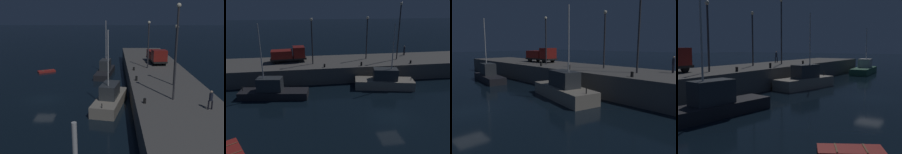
# 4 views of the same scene
# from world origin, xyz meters

# --- Properties ---
(ground_plane) EXTENTS (320.00, 320.00, 0.00)m
(ground_plane) POSITION_xyz_m (0.00, 0.00, 0.00)
(ground_plane) COLOR black
(pier_quay) EXTENTS (57.27, 8.66, 2.49)m
(pier_quay) POSITION_xyz_m (0.00, 15.40, 1.24)
(pier_quay) COLOR #5B5956
(pier_quay) RESTS_ON ground
(fishing_boat_blue) EXTENTS (8.64, 4.41, 9.09)m
(fishing_boat_blue) POSITION_xyz_m (2.28, 8.54, 1.00)
(fishing_boat_blue) COLOR gray
(fishing_boat_blue) RESTS_ON ground
(fishing_boat_white) EXTENTS (8.95, 3.52, 9.36)m
(fishing_boat_white) POSITION_xyz_m (-13.14, 7.49, 0.91)
(fishing_boat_white) COLOR #232328
(fishing_boat_white) RESTS_ON ground
(rowboat_white_mid) EXTENTS (2.62, 3.33, 0.36)m
(rowboat_white_mid) POSITION_xyz_m (-15.05, -3.36, 0.16)
(rowboat_white_mid) COLOR #B22823
(rowboat_white_mid) RESTS_ON ground
(lamp_post_west) EXTENTS (0.44, 0.44, 7.07)m
(lamp_post_west) POSITION_xyz_m (-7.63, 14.19, 6.67)
(lamp_post_west) COLOR #38383D
(lamp_post_west) RESTS_ON pier_quay
(lamp_post_east) EXTENTS (0.44, 0.44, 7.09)m
(lamp_post_east) POSITION_xyz_m (1.65, 16.10, 6.68)
(lamp_post_east) COLOR #38383D
(lamp_post_east) RESTS_ON pier_quay
(lamp_post_central) EXTENTS (0.44, 0.44, 9.32)m
(lamp_post_central) POSITION_xyz_m (6.76, 14.93, 7.84)
(lamp_post_central) COLOR #38383D
(lamp_post_central) RESTS_ON pier_quay
(utility_truck) EXTENTS (5.88, 2.75, 2.43)m
(utility_truck) POSITION_xyz_m (-11.37, 16.15, 3.73)
(utility_truck) COLOR black
(utility_truck) RESTS_ON pier_quay
(dockworker) EXTENTS (0.36, 0.47, 1.77)m
(dockworker) POSITION_xyz_m (9.38, 17.65, 3.50)
(dockworker) COLOR black
(dockworker) RESTS_ON pier_quay
(bollard_west) EXTENTS (0.28, 0.28, 0.59)m
(bollard_west) POSITION_xyz_m (-0.29, 11.86, 2.78)
(bollard_west) COLOR black
(bollard_west) RESTS_ON pier_quay
(bollard_central) EXTENTS (0.28, 0.28, 0.50)m
(bollard_central) POSITION_xyz_m (7.84, 11.95, 2.74)
(bollard_central) COLOR black
(bollard_central) RESTS_ON pier_quay
(bollard_east) EXTENTS (0.28, 0.28, 0.48)m
(bollard_east) POSITION_xyz_m (-5.98, 11.96, 2.73)
(bollard_east) COLOR black
(bollard_east) RESTS_ON pier_quay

